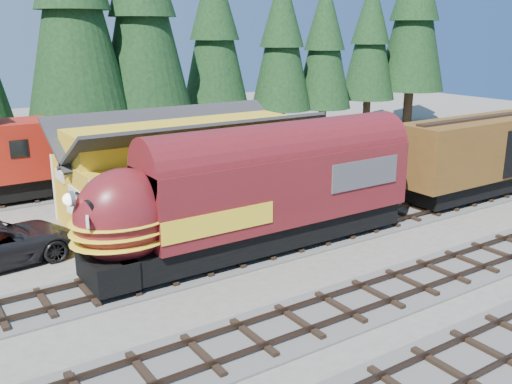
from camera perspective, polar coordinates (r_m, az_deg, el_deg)
ground at (r=22.04m, az=6.06°, el=-9.29°), size 120.00×120.00×0.00m
track_siding at (r=31.32m, az=15.54°, el=-1.95°), size 68.00×3.20×0.33m
depot at (r=29.48m, az=-6.91°, el=3.27°), size 12.80×7.00×5.30m
conifer_backdrop at (r=43.71m, az=-9.04°, el=16.49°), size 79.33×20.23×17.05m
locomotive at (r=23.91m, az=-0.71°, el=-0.78°), size 15.57×3.09×4.23m
boxcar at (r=35.70m, az=22.63°, el=3.75°), size 13.62×2.92×4.28m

